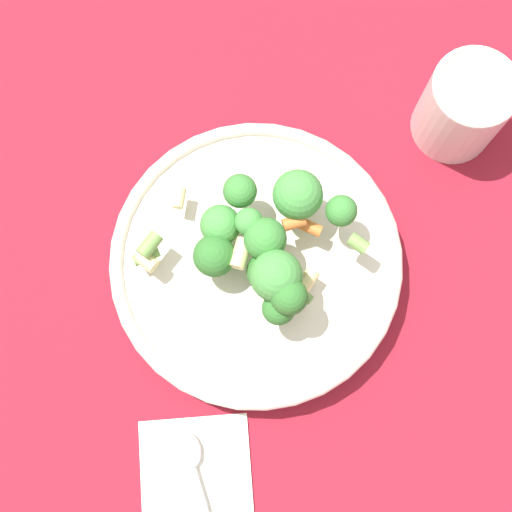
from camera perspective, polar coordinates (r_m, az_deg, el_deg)
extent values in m
plane|color=maroon|center=(0.74, 0.00, -1.03)|extent=(3.00, 3.00, 0.00)
cylinder|color=beige|center=(0.72, 0.00, -0.71)|extent=(0.29, 0.29, 0.04)
torus|color=beige|center=(0.70, 0.00, -0.37)|extent=(0.29, 0.29, 0.01)
cylinder|color=#8CB766|center=(0.68, 0.86, -1.63)|extent=(0.01, 0.01, 0.01)
sphere|color=#33722D|center=(0.66, 0.89, -1.25)|extent=(0.04, 0.04, 0.04)
cylinder|color=#8CB766|center=(0.65, 2.57, -3.55)|extent=(0.01, 0.01, 0.01)
sphere|color=#33722D|center=(0.63, 2.66, -3.25)|extent=(0.03, 0.03, 0.03)
cylinder|color=#8CB766|center=(0.67, 0.71, 0.83)|extent=(0.01, 0.01, 0.02)
sphere|color=#3D8438|center=(0.64, 0.74, 1.38)|extent=(0.04, 0.04, 0.04)
cylinder|color=#8CB766|center=(0.69, 3.22, 4.17)|extent=(0.02, 0.02, 0.02)
sphere|color=#479342|center=(0.66, 3.36, 4.92)|extent=(0.05, 0.05, 0.05)
cylinder|color=#8CB766|center=(0.66, 1.77, -4.47)|extent=(0.01, 0.01, 0.01)
sphere|color=#33722D|center=(0.64, 1.82, -4.23)|extent=(0.03, 0.03, 0.03)
cylinder|color=#8CB766|center=(0.66, 1.58, -2.10)|extent=(0.02, 0.02, 0.02)
sphere|color=#479342|center=(0.63, 1.65, -1.62)|extent=(0.05, 0.05, 0.05)
cylinder|color=#8CB766|center=(0.66, -0.89, 2.26)|extent=(0.01, 0.01, 0.01)
sphere|color=#479342|center=(0.65, -0.91, 2.67)|extent=(0.03, 0.03, 0.03)
cylinder|color=#8CB766|center=(0.69, -2.77, 1.97)|extent=(0.01, 0.01, 0.02)
sphere|color=#479342|center=(0.66, -2.87, 2.50)|extent=(0.04, 0.04, 0.04)
cylinder|color=#8CB766|center=(0.68, -1.23, 4.71)|extent=(0.01, 0.01, 0.01)
sphere|color=#3D8438|center=(0.66, -1.26, 5.24)|extent=(0.03, 0.03, 0.03)
cylinder|color=#8CB766|center=(0.68, 6.64, 3.13)|extent=(0.01, 0.01, 0.02)
sphere|color=#3D8438|center=(0.66, 6.84, 3.62)|extent=(0.03, 0.03, 0.03)
cylinder|color=#8CB766|center=(0.68, -3.24, -0.44)|extent=(0.01, 0.01, 0.02)
sphere|color=#33722D|center=(0.66, -3.36, 0.02)|extent=(0.04, 0.04, 0.04)
cylinder|color=beige|center=(0.69, -6.15, 4.62)|extent=(0.02, 0.02, 0.01)
cylinder|color=beige|center=(0.67, 4.05, -2.09)|extent=(0.03, 0.03, 0.01)
cylinder|color=orange|center=(0.66, 3.06, 2.70)|extent=(0.02, 0.01, 0.01)
cylinder|color=beige|center=(0.68, -8.72, -0.40)|extent=(0.02, 0.02, 0.01)
cylinder|color=orange|center=(0.67, 4.21, 2.37)|extent=(0.03, 0.03, 0.01)
cylinder|color=#729E4C|center=(0.66, 8.19, 1.00)|extent=(0.02, 0.02, 0.01)
cylinder|color=beige|center=(0.65, -1.25, 0.30)|extent=(0.03, 0.03, 0.01)
cylinder|color=#729E4C|center=(0.65, 3.49, -2.85)|extent=(0.02, 0.03, 0.01)
cylinder|color=#729E4C|center=(0.67, -8.52, 0.90)|extent=(0.03, 0.03, 0.01)
cylinder|color=#729E4C|center=(0.68, -8.76, 0.00)|extent=(0.03, 0.01, 0.01)
cylinder|color=silver|center=(0.77, 16.21, 11.31)|extent=(0.09, 0.09, 0.10)
torus|color=silver|center=(0.73, 17.27, 12.83)|extent=(0.09, 0.09, 0.01)
cube|color=white|center=(0.72, -4.70, -19.23)|extent=(0.14, 0.18, 0.01)
ellipsoid|color=silver|center=(0.71, -5.53, -15.20)|extent=(0.03, 0.04, 0.01)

